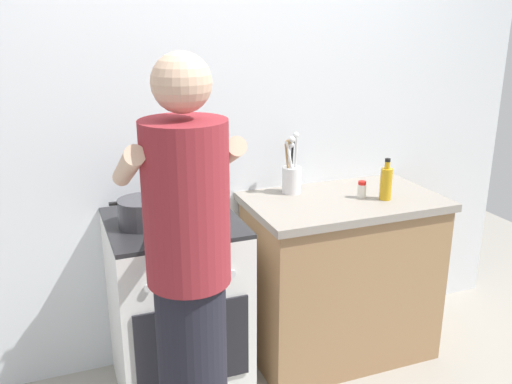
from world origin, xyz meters
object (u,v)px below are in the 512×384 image
pot (142,212)px  utensil_crock (292,175)px  mixing_bowl (202,206)px  spice_bottle (362,190)px  person (190,289)px  stove_range (177,307)px  oil_bottle (386,183)px

pot → utensil_crock: 0.84m
mixing_bowl → spice_bottle: 0.85m
mixing_bowl → person: size_ratio=0.15×
stove_range → utensil_crock: 0.89m
stove_range → spice_bottle: bearing=-1.4°
spice_bottle → mixing_bowl: bearing=178.3°
stove_range → mixing_bowl: bearing=0.5°
stove_range → pot: 0.53m
mixing_bowl → person: 0.65m
stove_range → utensil_crock: bearing=15.0°
utensil_crock → person: bearing=-134.1°
mixing_bowl → person: bearing=-109.9°
pot → spice_bottle: pot is taller
utensil_crock → mixing_bowl: bearing=-161.5°
utensil_crock → person: 1.10m
stove_range → oil_bottle: (1.08, -0.09, 0.54)m
pot → stove_range: bearing=5.3°
person → mixing_bowl: bearing=70.1°
utensil_crock → spice_bottle: bearing=-34.1°
stove_range → person: person is taller
stove_range → person: bearing=-97.5°
mixing_bowl → utensil_crock: 0.57m
pot → person: bearing=-84.1°
person → stove_range: bearing=82.5°
spice_bottle → stove_range: bearing=178.6°
stove_range → person: size_ratio=0.53×
stove_range → pot: pot is taller
spice_bottle → pot: bearing=179.5°
utensil_crock → oil_bottle: bearing=-34.0°
spice_bottle → person: (-1.06, -0.58, -0.08)m
stove_range → utensil_crock: utensil_crock is taller
utensil_crock → person: size_ratio=0.19×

